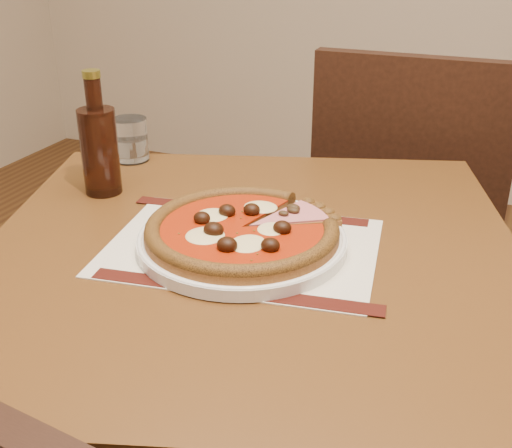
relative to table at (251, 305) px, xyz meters
The scene contains 8 objects.
table is the anchor object (origin of this frame).
chair_far 0.73m from the table, 80.52° to the left, with size 0.45×0.45×0.93m.
placemat 0.10m from the table, 157.56° to the right, with size 0.39×0.28×0.00m, color silver.
plate 0.11m from the table, 157.56° to the right, with size 0.31×0.31×0.02m, color white.
pizza 0.13m from the table, 156.63° to the right, with size 0.29×0.29×0.04m.
ham_slice 0.16m from the table, 52.38° to the left, with size 0.12×0.14×0.02m.
water_glass 0.47m from the table, 145.59° to the left, with size 0.07×0.07×0.09m, color white.
bottle 0.39m from the table, 164.02° to the left, with size 0.06×0.06×0.22m.
Camera 1 is at (-0.04, 0.08, 1.19)m, focal length 45.00 mm.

